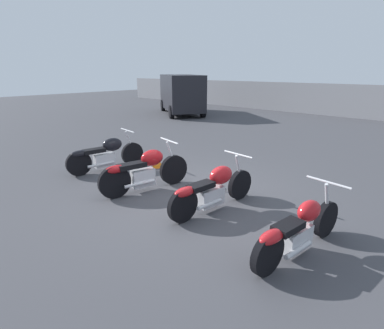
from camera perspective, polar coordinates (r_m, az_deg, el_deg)
ground_plane at (r=6.30m, az=-0.94°, el=-5.95°), size 60.00×60.00×0.00m
fence_back at (r=18.59m, az=30.87°, el=10.12°), size 40.00×0.04×1.79m
motorcycle_slot_0 at (r=8.07m, az=-16.14°, el=1.94°), size 0.73×2.08×0.99m
motorcycle_slot_1 at (r=6.47m, az=-9.06°, el=-1.11°), size 0.76×2.06×1.05m
motorcycle_slot_2 at (r=5.54m, az=3.98°, el=-4.57°), size 0.69×2.10×0.97m
motorcycle_slot_3 at (r=4.51m, az=19.64°, el=-11.61°), size 0.68×2.04×0.95m
parked_van at (r=18.19m, az=-2.07°, el=13.52°), size 4.82×4.08×2.25m
traffic_cone_near at (r=8.10m, az=-6.68°, el=0.90°), size 0.27×0.27×0.42m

